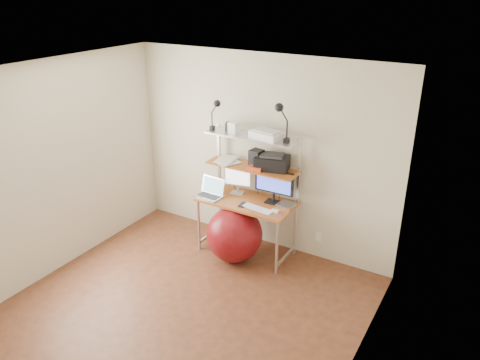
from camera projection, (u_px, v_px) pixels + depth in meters
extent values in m
plane|color=brown|center=(179.00, 313.00, 4.98)|extent=(3.60, 3.60, 0.00)
plane|color=silver|center=(164.00, 78.00, 3.99)|extent=(3.60, 3.60, 0.00)
plane|color=beige|center=(261.00, 153.00, 5.91)|extent=(3.60, 0.00, 3.60)
plane|color=beige|center=(2.00, 316.00, 3.06)|extent=(3.60, 0.00, 3.60)
plane|color=beige|center=(47.00, 172.00, 5.32)|extent=(0.00, 3.60, 3.60)
plane|color=beige|center=(356.00, 261.00, 3.64)|extent=(0.00, 3.60, 3.60)
cube|color=#AB6621|center=(247.00, 201.00, 5.83)|extent=(1.20, 0.60, 0.03)
cylinder|color=silver|center=(199.00, 225.00, 6.03)|extent=(0.04, 0.04, 0.71)
cylinder|color=silver|center=(221.00, 209.00, 6.44)|extent=(0.04, 0.04, 0.71)
cylinder|color=silver|center=(277.00, 248.00, 5.51)|extent=(0.04, 0.04, 0.71)
cylinder|color=silver|center=(295.00, 230.00, 5.92)|extent=(0.04, 0.04, 0.71)
cube|color=silver|center=(219.00, 155.00, 6.13)|extent=(0.03, 0.04, 0.84)
cube|color=silver|center=(299.00, 172.00, 5.60)|extent=(0.03, 0.04, 0.84)
cube|color=#AB6621|center=(252.00, 167.00, 5.77)|extent=(1.18, 0.34, 0.02)
cube|color=silver|center=(252.00, 136.00, 5.61)|extent=(1.18, 0.34, 0.02)
cube|color=white|center=(319.00, 236.00, 5.87)|extent=(0.08, 0.01, 0.12)
cube|color=#BBBABF|center=(237.00, 193.00, 6.01)|extent=(0.18, 0.16, 0.01)
cylinder|color=#BBBABF|center=(238.00, 189.00, 6.00)|extent=(0.03, 0.03, 0.09)
cube|color=#BBBABF|center=(238.00, 176.00, 5.93)|extent=(0.35, 0.11, 0.27)
plane|color=white|center=(237.00, 176.00, 5.92)|extent=(0.31, 0.07, 0.32)
cube|color=black|center=(273.00, 202.00, 5.76)|extent=(0.18, 0.14, 0.01)
cylinder|color=black|center=(274.00, 197.00, 5.75)|extent=(0.03, 0.03, 0.11)
cube|color=black|center=(274.00, 181.00, 5.67)|extent=(0.50, 0.04, 0.30)
plane|color=blue|center=(274.00, 182.00, 5.65)|extent=(0.45, 0.01, 0.45)
cube|color=#B7B6BB|center=(209.00, 196.00, 5.91)|extent=(0.36, 0.26, 0.02)
cube|color=#2F2F32|center=(209.00, 195.00, 5.91)|extent=(0.30, 0.17, 0.00)
cube|color=#B7B6BB|center=(215.00, 185.00, 5.95)|extent=(0.34, 0.10, 0.22)
plane|color=#7BB2CD|center=(215.00, 185.00, 5.95)|extent=(0.31, 0.11, 0.30)
cube|color=white|center=(258.00, 209.00, 5.60)|extent=(0.41, 0.15, 0.01)
cube|color=white|center=(275.00, 211.00, 5.52)|extent=(0.10, 0.06, 0.03)
cube|color=#B7B6BB|center=(286.00, 205.00, 5.66)|extent=(0.21, 0.21, 0.04)
cube|color=black|center=(243.00, 205.00, 5.70)|extent=(0.08, 0.14, 0.01)
cube|color=black|center=(272.00, 163.00, 5.65)|extent=(0.45, 0.36, 0.16)
cube|color=#2F2F32|center=(272.00, 155.00, 5.61)|extent=(0.31, 0.26, 0.03)
cube|color=black|center=(256.00, 158.00, 5.72)|extent=(0.17, 0.17, 0.22)
cube|color=#CB4120|center=(255.00, 168.00, 5.64)|extent=(0.19, 0.14, 0.05)
cube|color=white|center=(267.00, 135.00, 5.48)|extent=(0.41, 0.31, 0.08)
cube|color=#BBBABF|center=(267.00, 131.00, 5.46)|extent=(0.35, 0.24, 0.01)
cube|color=white|center=(234.00, 128.00, 5.67)|extent=(0.12, 0.11, 0.13)
cube|color=#2F2F32|center=(230.00, 126.00, 5.78)|extent=(0.12, 0.12, 0.10)
cube|color=black|center=(212.00, 128.00, 5.80)|extent=(0.05, 0.06, 0.05)
cylinder|color=black|center=(212.00, 119.00, 5.76)|extent=(0.02, 0.02, 0.17)
sphere|color=black|center=(217.00, 103.00, 5.62)|extent=(0.09, 0.09, 0.09)
cube|color=black|center=(287.00, 140.00, 5.34)|extent=(0.06, 0.07, 0.06)
cylinder|color=black|center=(287.00, 130.00, 5.29)|extent=(0.02, 0.02, 0.20)
sphere|color=black|center=(279.00, 107.00, 5.23)|extent=(0.10, 0.10, 0.10)
sphere|color=maroon|center=(234.00, 234.00, 5.82)|extent=(0.70, 0.70, 0.70)
cube|color=white|center=(225.00, 160.00, 5.96)|extent=(0.24, 0.30, 0.00)
cube|color=white|center=(228.00, 162.00, 5.87)|extent=(0.31, 0.35, 0.00)
cube|color=white|center=(228.00, 159.00, 5.96)|extent=(0.26, 0.31, 0.00)
cube|color=white|center=(226.00, 160.00, 5.91)|extent=(0.22, 0.29, 0.00)
cube|color=white|center=(226.00, 159.00, 5.93)|extent=(0.28, 0.33, 0.00)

